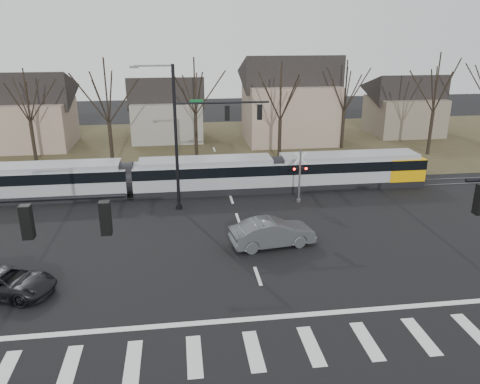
{
  "coord_description": "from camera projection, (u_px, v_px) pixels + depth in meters",
  "views": [
    {
      "loc": [
        -3.87,
        -19.55,
        12.29
      ],
      "look_at": [
        0.0,
        9.0,
        2.3
      ],
      "focal_mm": 35.0,
      "sensor_mm": 36.0,
      "label": 1
    }
  ],
  "objects": [
    {
      "name": "rail_crossing_signal",
      "position": [
        300.0,
        178.0,
        34.82
      ],
      "size": [
        1.08,
        0.36,
        4.0
      ],
      "color": "#59595B",
      "rests_on": "ground"
    },
    {
      "name": "stop_line",
      "position": [
        272.0,
        317.0,
        21.13
      ],
      "size": [
        28.0,
        0.35,
        0.01
      ],
      "primitive_type": "cube",
      "color": "silver",
      "rests_on": "ground"
    },
    {
      "name": "grass_verge",
      "position": [
        213.0,
        145.0,
        52.78
      ],
      "size": [
        140.0,
        28.0,
        0.01
      ],
      "primitive_type": "cube",
      "color": "#38331E",
      "rests_on": "ground"
    },
    {
      "name": "house_d",
      "position": [
        405.0,
        102.0,
        57.33
      ],
      "size": [
        8.64,
        7.56,
        7.65
      ],
      "color": "#6C6050",
      "rests_on": "ground"
    },
    {
      "name": "house_a",
      "position": [
        27.0,
        107.0,
        50.66
      ],
      "size": [
        9.72,
        8.64,
        8.6
      ],
      "color": "gray",
      "rests_on": "ground"
    },
    {
      "name": "signal_pole_far",
      "position": [
        199.0,
        131.0,
        32.35
      ],
      "size": [
        9.28,
        0.44,
        10.2
      ],
      "color": "black",
      "rests_on": "ground"
    },
    {
      "name": "crosswalk",
      "position": [
        283.0,
        348.0,
        19.07
      ],
      "size": [
        27.0,
        2.6,
        0.01
      ],
      "color": "silver",
      "rests_on": "ground"
    },
    {
      "name": "sedan",
      "position": [
        272.0,
        233.0,
        27.95
      ],
      "size": [
        3.25,
        5.6,
        1.67
      ],
      "primitive_type": "imported",
      "rotation": [
        0.0,
        0.0,
        1.72
      ],
      "color": "#44484B",
      "rests_on": "ground"
    },
    {
      "name": "tram",
      "position": [
        204.0,
        174.0,
        37.07
      ],
      "size": [
        36.26,
        2.69,
        2.75
      ],
      "color": "gray",
      "rests_on": "ground"
    },
    {
      "name": "suv",
      "position": [
        6.0,
        282.0,
        22.78
      ],
      "size": [
        4.84,
        6.01,
        1.33
      ],
      "primitive_type": "imported",
      "rotation": [
        0.0,
        0.0,
        1.28
      ],
      "color": "black",
      "rests_on": "ground"
    },
    {
      "name": "house_c",
      "position": [
        290.0,
        96.0,
        53.15
      ],
      "size": [
        10.8,
        8.64,
        10.1
      ],
      "color": "gray",
      "rests_on": "ground"
    },
    {
      "name": "lane_dashes",
      "position": [
        228.0,
        191.0,
        37.8
      ],
      "size": [
        0.18,
        30.0,
        0.01
      ],
      "color": "silver",
      "rests_on": "ground"
    },
    {
      "name": "rail_pair",
      "position": [
        229.0,
        191.0,
        37.61
      ],
      "size": [
        90.0,
        1.52,
        0.06
      ],
      "color": "#59595E",
      "rests_on": "ground"
    },
    {
      "name": "house_b",
      "position": [
        167.0,
        105.0,
        54.59
      ],
      "size": [
        8.64,
        7.56,
        7.65
      ],
      "color": "gray",
      "rests_on": "ground"
    },
    {
      "name": "tree_row",
      "position": [
        237.0,
        109.0,
        45.78
      ],
      "size": [
        59.2,
        7.2,
        10.0
      ],
      "color": "black",
      "rests_on": "ground"
    },
    {
      "name": "ground",
      "position": [
        265.0,
        296.0,
        22.82
      ],
      "size": [
        140.0,
        140.0,
        0.0
      ],
      "primitive_type": "plane",
      "color": "black"
    }
  ]
}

